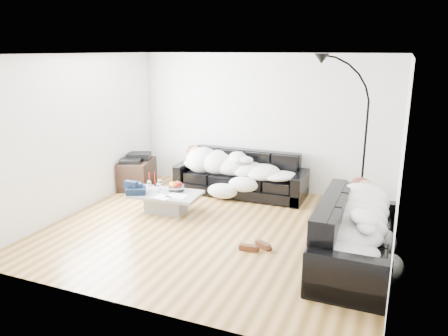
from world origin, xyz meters
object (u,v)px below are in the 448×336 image
at_px(sleeper_right, 358,217).
at_px(wine_glass_c, 158,188).
at_px(sofa_back, 240,174).
at_px(floor_lamp, 365,145).
at_px(sleeper_back, 240,163).
at_px(stereo, 136,157).
at_px(fruit_bowl, 176,186).
at_px(coffee_table, 166,202).
at_px(candle_right, 155,179).
at_px(sofa_right, 356,233).
at_px(wine_glass_a, 160,184).
at_px(wine_glass_b, 149,185).
at_px(shoes, 255,246).
at_px(av_cabinet, 137,174).
at_px(candle_left, 149,179).

height_order(sleeper_right, wine_glass_c, sleeper_right).
distance_m(sofa_back, floor_lamp, 2.32).
relative_size(sleeper_back, stereo, 4.71).
distance_m(fruit_bowl, wine_glass_c, 0.30).
xyz_separation_m(coffee_table, candle_right, (-0.37, 0.28, 0.29)).
xyz_separation_m(fruit_bowl, floor_lamp, (2.91, 1.12, 0.72)).
bearing_deg(sofa_right, coffee_table, 77.13).
bearing_deg(coffee_table, sofa_right, -12.87).
distance_m(sofa_back, coffee_table, 1.62).
bearing_deg(fruit_bowl, sofa_right, -16.35).
relative_size(wine_glass_a, wine_glass_b, 1.06).
distance_m(sleeper_back, sleeper_right, 3.09).
relative_size(shoes, stereo, 0.90).
distance_m(sleeper_back, floor_lamp, 2.25).
bearing_deg(stereo, av_cabinet, 0.00).
bearing_deg(av_cabinet, candle_left, -57.68).
distance_m(fruit_bowl, stereo, 1.54).
xyz_separation_m(stereo, floor_lamp, (4.22, 0.33, 0.52)).
height_order(sofa_right, sleeper_back, sofa_right).
bearing_deg(stereo, candle_left, -66.87).
xyz_separation_m(candle_left, candle_right, (0.09, 0.03, 0.01)).
bearing_deg(wine_glass_c, wine_glass_b, 171.82).
height_order(sleeper_right, stereo, sleeper_right).
height_order(sleeper_right, wine_glass_a, sleeper_right).
relative_size(sleeper_back, coffee_table, 1.78).
bearing_deg(coffee_table, shoes, -23.28).
xyz_separation_m(fruit_bowl, candle_left, (-0.57, 0.08, 0.04)).
relative_size(wine_glass_c, shoes, 0.40).
height_order(candle_right, stereo, stereo).
distance_m(sofa_right, floor_lamp, 2.14).
xyz_separation_m(wine_glass_a, floor_lamp, (3.20, 1.17, 0.71)).
xyz_separation_m(shoes, av_cabinet, (-3.04, 1.76, 0.23)).
relative_size(sleeper_right, floor_lamp, 0.79).
distance_m(coffee_table, stereo, 1.60).
bearing_deg(sofa_right, shoes, 93.20).
relative_size(candle_right, shoes, 0.63).
distance_m(sofa_back, wine_glass_c, 1.68).
distance_m(candle_left, av_cabinet, 1.03).
bearing_deg(sofa_right, sleeper_right, 0.00).
relative_size(sofa_right, wine_glass_b, 12.25).
bearing_deg(stereo, sofa_back, -11.34).
distance_m(wine_glass_a, av_cabinet, 1.32).
relative_size(wine_glass_c, av_cabinet, 0.19).
bearing_deg(sofa_back, candle_right, -138.00).
bearing_deg(stereo, floor_lamp, -18.14).
relative_size(sleeper_right, candle_left, 7.57).
bearing_deg(candle_right, wine_glass_c, -50.76).
bearing_deg(wine_glass_b, av_cabinet, 132.64).
relative_size(coffee_table, floor_lamp, 0.51).
distance_m(sofa_back, sleeper_back, 0.23).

